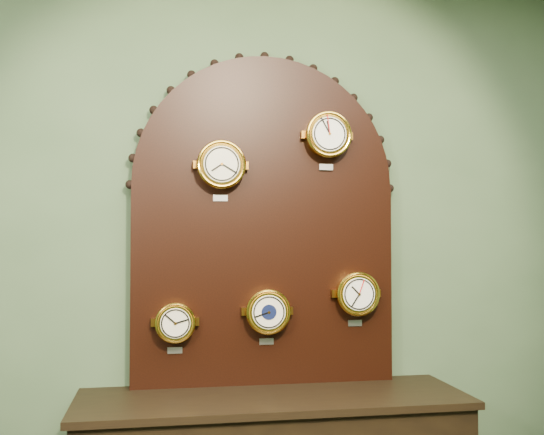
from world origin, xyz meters
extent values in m
plane|color=#496344|center=(0.00, 2.50, 1.40)|extent=(4.00, 0.00, 4.00)
cube|color=black|center=(0.00, 2.45, 1.28)|extent=(1.20, 0.06, 0.90)
cylinder|color=black|center=(0.00, 2.45, 1.73)|extent=(1.20, 0.06, 1.20)
cylinder|color=gold|center=(-0.21, 2.39, 1.82)|extent=(0.20, 0.08, 0.20)
torus|color=gold|center=(-0.21, 2.36, 1.82)|extent=(0.22, 0.02, 0.22)
cylinder|color=white|center=(-0.21, 2.35, 1.82)|extent=(0.16, 0.01, 0.16)
cube|color=#B9B9C0|center=(-0.21, 2.42, 1.67)|extent=(0.07, 0.01, 0.03)
cylinder|color=gold|center=(0.28, 2.39, 1.97)|extent=(0.20, 0.08, 0.20)
torus|color=gold|center=(0.28, 2.36, 1.97)|extent=(0.21, 0.02, 0.21)
cylinder|color=white|center=(0.28, 2.35, 1.97)|extent=(0.16, 0.01, 0.16)
cube|color=#B9B9C0|center=(0.28, 2.42, 1.82)|extent=(0.07, 0.01, 0.03)
cylinder|color=gold|center=(-0.41, 2.39, 1.12)|extent=(0.16, 0.08, 0.16)
torus|color=gold|center=(-0.41, 2.36, 1.12)|extent=(0.18, 0.02, 0.18)
cylinder|color=white|center=(-0.41, 2.35, 1.12)|extent=(0.13, 0.01, 0.13)
cube|color=#B9B9C0|center=(-0.41, 2.42, 1.00)|extent=(0.06, 0.01, 0.03)
cylinder|color=gold|center=(0.00, 2.39, 1.16)|extent=(0.19, 0.08, 0.19)
torus|color=gold|center=(0.00, 2.36, 1.16)|extent=(0.20, 0.02, 0.20)
cylinder|color=white|center=(0.00, 2.35, 1.16)|extent=(0.15, 0.01, 0.15)
cube|color=#B9B9C0|center=(0.00, 2.42, 1.03)|extent=(0.07, 0.01, 0.03)
cylinder|color=#0C1438|center=(0.00, 2.35, 1.16)|extent=(0.07, 0.00, 0.07)
cylinder|color=gold|center=(0.42, 2.39, 1.24)|extent=(0.19, 0.08, 0.19)
torus|color=gold|center=(0.42, 2.36, 1.24)|extent=(0.20, 0.02, 0.20)
cylinder|color=white|center=(0.42, 2.35, 1.24)|extent=(0.15, 0.01, 0.15)
cube|color=#B9B9C0|center=(0.42, 2.42, 1.10)|extent=(0.06, 0.01, 0.03)
camera|label=1|loc=(-0.47, -0.43, 1.48)|focal=42.03mm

